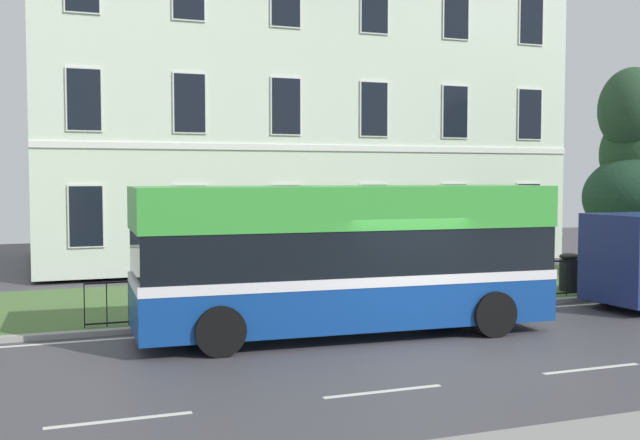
% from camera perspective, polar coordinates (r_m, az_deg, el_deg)
% --- Properties ---
extents(ground_plane, '(60.00, 56.00, 0.18)m').
position_cam_1_polar(ground_plane, '(15.90, 6.47, -8.97)').
color(ground_plane, '#46444A').
extents(georgian_townhouse, '(19.97, 10.52, 13.87)m').
position_cam_1_polar(georgian_townhouse, '(31.84, -2.65, 10.05)').
color(georgian_townhouse, silver).
rests_on(georgian_townhouse, ground_plane).
extents(iron_verge_railing, '(17.52, 0.04, 0.97)m').
position_cam_1_polar(iron_verge_railing, '(19.75, 9.32, -4.70)').
color(iron_verge_railing, black).
rests_on(iron_verge_railing, ground_plane).
extents(evergreen_tree, '(3.53, 3.56, 6.69)m').
position_cam_1_polar(evergreen_tree, '(27.01, 22.27, 2.17)').
color(evergreen_tree, '#423328').
rests_on(evergreen_tree, ground_plane).
extents(single_decker_bus, '(8.87, 3.03, 3.14)m').
position_cam_1_polar(single_decker_bus, '(16.28, 1.84, -2.72)').
color(single_decker_bus, navy).
rests_on(single_decker_bus, ground_plane).
extents(litter_bin, '(0.56, 0.56, 1.06)m').
position_cam_1_polar(litter_bin, '(22.84, 17.92, -3.65)').
color(litter_bin, black).
rests_on(litter_bin, ground_plane).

